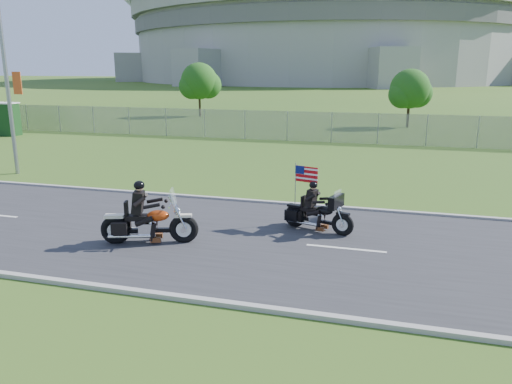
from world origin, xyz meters
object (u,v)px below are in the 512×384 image
(streetlight, at_px, (7,50))
(motorcycle_follow, at_px, (318,215))
(porta_toilet_a, at_px, (9,120))
(motorcycle_lead, at_px, (148,224))

(streetlight, relative_size, motorcycle_follow, 4.40)
(porta_toilet_a, xyz_separation_m, motorcycle_lead, (20.50, -18.01, -0.56))
(porta_toilet_a, distance_m, motorcycle_lead, 27.30)
(streetlight, distance_m, motorcycle_lead, 13.70)
(streetlight, xyz_separation_m, porta_toilet_a, (-10.02, 10.78, -4.49))
(porta_toilet_a, height_order, motorcycle_lead, porta_toilet_a)
(motorcycle_lead, bearing_deg, streetlight, 127.09)
(porta_toilet_a, bearing_deg, motorcycle_lead, -41.31)
(motorcycle_follow, bearing_deg, motorcycle_lead, -135.39)
(streetlight, height_order, motorcycle_follow, streetlight)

